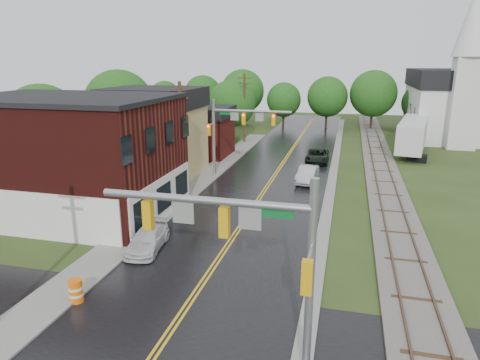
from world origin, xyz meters
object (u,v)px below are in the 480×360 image
at_px(church, 452,96).
at_px(traffic_signal_far, 236,124).
at_px(suv_dark, 317,156).
at_px(sedan_silver, 307,174).
at_px(tree_left_b, 120,107).
at_px(construction_barrel, 76,291).
at_px(traffic_signal_near, 247,239).
at_px(tree_left_c, 182,111).
at_px(utility_pole_c, 244,107).
at_px(tree_left_e, 233,104).
at_px(semi_trailer, 413,134).
at_px(brick_building, 69,155).
at_px(utility_pole_b, 181,134).
at_px(tree_left_a, 44,124).
at_px(pickup_white, 148,240).

height_order(church, traffic_signal_far, church).
bearing_deg(suv_dark, sedan_silver, -92.22).
relative_size(tree_left_b, construction_barrel, 8.85).
distance_m(traffic_signal_near, tree_left_c, 41.67).
distance_m(church, utility_pole_c, 28.54).
xyz_separation_m(church, construction_barrel, (-25.00, -49.46, -5.29)).
relative_size(tree_left_b, tree_left_c, 1.27).
relative_size(tree_left_e, sedan_silver, 1.86).
height_order(utility_pole_c, semi_trailer, utility_pole_c).
relative_size(traffic_signal_near, suv_dark, 1.47).
distance_m(traffic_signal_far, tree_left_b, 15.21).
bearing_deg(sedan_silver, brick_building, -138.96).
bearing_deg(semi_trailer, traffic_signal_near, -104.53).
height_order(semi_trailer, construction_barrel, semi_trailer).
xyz_separation_m(brick_building, utility_pole_b, (5.68, 7.00, 0.57)).
relative_size(traffic_signal_near, traffic_signal_far, 1.00).
xyz_separation_m(tree_left_a, tree_left_e, (11.00, 24.00, -0.30)).
relative_size(traffic_signal_near, pickup_white, 1.73).
bearing_deg(church, traffic_signal_far, -131.27).
distance_m(utility_pole_c, suv_dark, 14.31).
height_order(tree_left_b, construction_barrel, tree_left_b).
bearing_deg(utility_pole_c, utility_pole_b, -90.00).
distance_m(church, construction_barrel, 55.67).
height_order(church, suv_dark, church).
distance_m(church, sedan_silver, 32.14).
distance_m(tree_left_c, construction_barrel, 36.92).
height_order(utility_pole_b, tree_left_c, utility_pole_b).
relative_size(traffic_signal_near, sedan_silver, 1.68).
bearing_deg(tree_left_a, suv_dark, 29.13).
relative_size(tree_left_e, construction_barrel, 7.46).
bearing_deg(brick_building, tree_left_c, 93.14).
height_order(tree_left_a, tree_left_c, tree_left_a).
height_order(brick_building, traffic_signal_near, brick_building).
bearing_deg(brick_building, utility_pole_b, 50.93).
distance_m(utility_pole_c, construction_barrel, 39.98).
bearing_deg(traffic_signal_near, suv_dark, 89.95).
distance_m(tree_left_c, suv_dark, 18.45).
distance_m(utility_pole_c, tree_left_a, 25.67).
bearing_deg(tree_left_a, construction_barrel, -49.89).
relative_size(tree_left_b, semi_trailer, 0.76).
xyz_separation_m(utility_pole_b, semi_trailer, (20.74, 20.39, -2.39)).
xyz_separation_m(church, suv_dark, (-16.50, -18.83, -5.14)).
xyz_separation_m(traffic_signal_far, suv_dark, (6.97, 7.91, -4.28)).
distance_m(brick_building, tree_left_a, 10.14).
bearing_deg(traffic_signal_far, church, 48.73).
distance_m(utility_pole_b, tree_left_c, 19.24).
xyz_separation_m(brick_building, tree_left_e, (3.64, 30.90, 0.66)).
bearing_deg(pickup_white, suv_dark, 65.19).
distance_m(tree_left_a, tree_left_b, 10.22).
distance_m(utility_pole_b, construction_barrel, 18.30).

